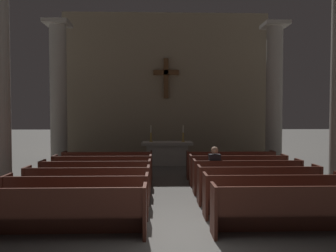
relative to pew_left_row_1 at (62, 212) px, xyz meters
The scene contains 20 objects.
ground_plane 2.15m from the pew_left_row_1, ahead, with size 80.00×80.00×0.00m, color #66635E.
pew_left_row_1 is the anchor object (origin of this frame).
pew_left_row_2 1.04m from the pew_left_row_1, 90.00° to the left, with size 3.00×0.50×0.95m.
pew_left_row_3 2.09m from the pew_left_row_1, 90.00° to the left, with size 3.00×0.50×0.95m.
pew_left_row_4 3.13m from the pew_left_row_1, 90.00° to the left, with size 3.00×0.50×0.95m.
pew_left_row_5 4.17m from the pew_left_row_1, 90.00° to the left, with size 3.00×0.50×0.95m.
pew_left_row_6 5.22m from the pew_left_row_1, 90.00° to the left, with size 3.00×0.50×0.95m.
pew_right_row_1 4.19m from the pew_left_row_1, ahead, with size 3.00×0.50×0.95m.
pew_right_row_2 4.31m from the pew_left_row_1, 14.00° to the left, with size 3.00×0.50×0.95m.
pew_right_row_3 4.68m from the pew_left_row_1, 26.51° to the left, with size 3.00×0.50×0.95m.
pew_right_row_4 5.23m from the pew_left_row_1, 36.80° to the left, with size 3.00×0.50×0.95m.
pew_right_row_5 5.91m from the pew_left_row_1, 44.93° to the left, with size 3.00×0.50×0.95m.
pew_right_row_6 6.69m from the pew_left_row_1, 51.27° to the left, with size 3.00×0.50×0.95m.
column_left_second 8.50m from the pew_left_row_1, 107.23° to the left, with size 1.01×1.01×6.02m.
column_right_second 10.49m from the pew_left_row_1, 49.69° to the left, with size 1.01×1.01×6.02m.
altar 8.51m from the pew_left_row_1, 75.77° to the left, with size 2.20×0.90×1.01m.
candlestick_left 8.40m from the pew_left_row_1, 80.42° to the left, with size 0.16×0.16×0.72m.
candlestick_right 8.74m from the pew_left_row_1, 71.30° to the left, with size 0.16×0.16×0.72m.
apse_with_cross 11.01m from the pew_left_row_1, 78.57° to the left, with size 10.09×0.48×7.17m.
lone_worshipper 4.56m from the pew_left_row_1, 44.13° to the left, with size 0.32×0.43×1.32m.
Camera 1 is at (-0.38, -5.80, 2.23)m, focal length 34.63 mm.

